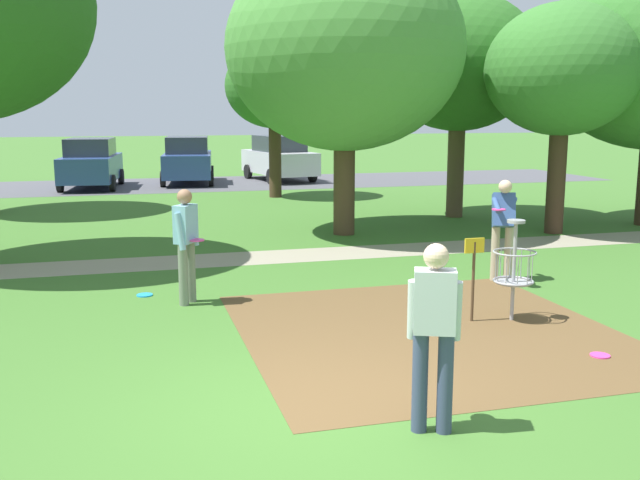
% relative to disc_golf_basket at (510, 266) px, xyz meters
% --- Properties ---
extents(ground_plane, '(160.00, 160.00, 0.00)m').
position_rel_disc_golf_basket_xyz_m(ground_plane, '(-3.35, -2.18, -0.75)').
color(ground_plane, '#3D6B28').
extents(dirt_tee_pad, '(4.77, 4.92, 0.01)m').
position_rel_disc_golf_basket_xyz_m(dirt_tee_pad, '(-1.25, -0.19, -0.75)').
color(dirt_tee_pad, brown).
rests_on(dirt_tee_pad, ground).
extents(disc_golf_basket, '(0.98, 0.58, 1.39)m').
position_rel_disc_golf_basket_xyz_m(disc_golf_basket, '(0.00, 0.00, 0.00)').
color(disc_golf_basket, '#9E9EA3').
rests_on(disc_golf_basket, ground).
extents(player_throwing, '(0.82, 0.94, 1.71)m').
position_rel_disc_golf_basket_xyz_m(player_throwing, '(1.09, 2.11, 0.23)').
color(player_throwing, tan).
rests_on(player_throwing, ground).
extents(player_waiting_left, '(0.50, 0.45, 1.71)m').
position_rel_disc_golf_basket_xyz_m(player_waiting_left, '(-2.43, -2.91, 0.21)').
color(player_waiting_left, '#384260').
rests_on(player_waiting_left, ground).
extents(player_waiting_right, '(0.45, 0.48, 1.71)m').
position_rel_disc_golf_basket_xyz_m(player_waiting_right, '(-4.14, 2.04, 0.21)').
color(player_waiting_right, slate).
rests_on(player_waiting_right, ground).
extents(frisbee_near_basket, '(0.23, 0.23, 0.02)m').
position_rel_disc_golf_basket_xyz_m(frisbee_near_basket, '(0.29, -1.61, -0.74)').
color(frisbee_near_basket, '#E53D99').
rests_on(frisbee_near_basket, ground).
extents(frisbee_mid_grass, '(0.25, 0.25, 0.02)m').
position_rel_disc_golf_basket_xyz_m(frisbee_mid_grass, '(-4.75, 2.68, -0.74)').
color(frisbee_mid_grass, '#1E93DB').
rests_on(frisbee_mid_grass, ground).
extents(tree_mid_left, '(5.35, 5.35, 6.48)m').
position_rel_disc_golf_basket_xyz_m(tree_mid_left, '(-0.08, 7.28, 3.44)').
color(tree_mid_left, '#4C3823').
rests_on(tree_mid_left, ground).
extents(tree_mid_right, '(3.21, 3.21, 5.00)m').
position_rel_disc_golf_basket_xyz_m(tree_mid_right, '(-0.11, 14.86, 2.85)').
color(tree_mid_right, '#422D1E').
rests_on(tree_mid_right, ground).
extents(tree_far_left, '(4.19, 4.19, 5.86)m').
position_rel_disc_golf_basket_xyz_m(tree_far_left, '(3.65, 9.16, 3.30)').
color(tree_far_left, brown).
rests_on(tree_far_left, ground).
extents(tree_far_center, '(3.50, 3.50, 5.24)m').
position_rel_disc_golf_basket_xyz_m(tree_far_center, '(4.72, 6.10, 2.97)').
color(tree_far_center, '#422D1E').
rests_on(tree_far_center, ground).
extents(parking_lot_strip, '(36.00, 6.00, 0.01)m').
position_rel_disc_golf_basket_xyz_m(parking_lot_strip, '(-3.35, 19.92, -0.75)').
color(parking_lot_strip, '#4C4C51').
rests_on(parking_lot_strip, ground).
extents(parked_car_leftmost, '(2.33, 4.38, 1.84)m').
position_rel_disc_golf_basket_xyz_m(parked_car_leftmost, '(-6.11, 19.47, 0.17)').
color(parked_car_leftmost, '#2D4784').
rests_on(parked_car_leftmost, ground).
extents(parked_car_center_left, '(2.37, 4.39, 1.84)m').
position_rel_disc_golf_basket_xyz_m(parked_car_center_left, '(-2.49, 20.32, 0.17)').
color(parked_car_center_left, '#2D4784').
rests_on(parked_car_center_left, ground).
extents(parked_car_center_right, '(2.54, 4.46, 1.84)m').
position_rel_disc_golf_basket_xyz_m(parked_car_center_right, '(1.26, 20.57, 0.17)').
color(parked_car_center_right, silver).
rests_on(parked_car_center_right, ground).
extents(gravel_path, '(40.00, 1.30, 0.00)m').
position_rel_disc_golf_basket_xyz_m(gravel_path, '(-3.35, 5.10, -0.75)').
color(gravel_path, gray).
rests_on(gravel_path, ground).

